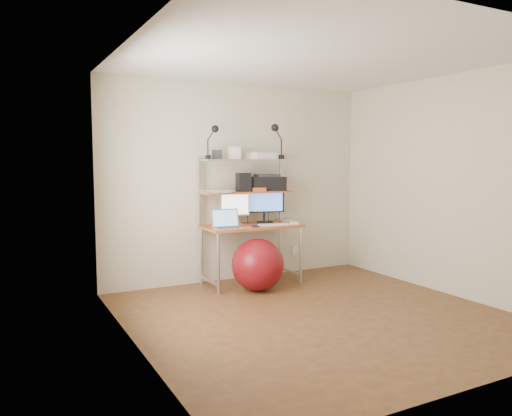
{
  "coord_description": "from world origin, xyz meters",
  "views": [
    {
      "loc": [
        -2.79,
        -3.99,
        1.55
      ],
      "look_at": [
        -0.09,
        1.15,
        0.98
      ],
      "focal_mm": 35.0,
      "sensor_mm": 36.0,
      "label": 1
    }
  ],
  "objects_px": {
    "monitor_black": "(264,202)",
    "exercise_ball": "(258,265)",
    "monitor_silver": "(235,207)",
    "laptop": "(226,224)",
    "printer": "(267,183)"
  },
  "relations": [
    {
      "from": "monitor_black",
      "to": "exercise_ball",
      "type": "bearing_deg",
      "value": -108.41
    },
    {
      "from": "monitor_silver",
      "to": "laptop",
      "type": "xyz_separation_m",
      "value": [
        -0.25,
        -0.3,
        -0.17
      ]
    },
    {
      "from": "laptop",
      "to": "exercise_ball",
      "type": "bearing_deg",
      "value": -21.96
    },
    {
      "from": "exercise_ball",
      "to": "printer",
      "type": "bearing_deg",
      "value": 50.62
    },
    {
      "from": "printer",
      "to": "monitor_silver",
      "type": "bearing_deg",
      "value": -172.04
    },
    {
      "from": "monitor_black",
      "to": "printer",
      "type": "distance_m",
      "value": 0.25
    },
    {
      "from": "printer",
      "to": "exercise_ball",
      "type": "distance_m",
      "value": 1.11
    },
    {
      "from": "monitor_silver",
      "to": "monitor_black",
      "type": "xyz_separation_m",
      "value": [
        0.41,
        -0.01,
        0.04
      ]
    },
    {
      "from": "monitor_silver",
      "to": "monitor_black",
      "type": "distance_m",
      "value": 0.41
    },
    {
      "from": "monitor_silver",
      "to": "exercise_ball",
      "type": "relative_size",
      "value": 0.67
    },
    {
      "from": "printer",
      "to": "exercise_ball",
      "type": "xyz_separation_m",
      "value": [
        -0.38,
        -0.46,
        -0.94
      ]
    },
    {
      "from": "laptop",
      "to": "printer",
      "type": "height_order",
      "value": "printer"
    },
    {
      "from": "monitor_silver",
      "to": "exercise_ball",
      "type": "bearing_deg",
      "value": -68.41
    },
    {
      "from": "exercise_ball",
      "to": "monitor_silver",
      "type": "bearing_deg",
      "value": 98.42
    },
    {
      "from": "monitor_silver",
      "to": "printer",
      "type": "xyz_separation_m",
      "value": [
        0.45,
        -0.02,
        0.29
      ]
    }
  ]
}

